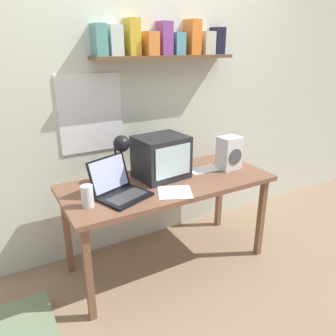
{
  "coord_description": "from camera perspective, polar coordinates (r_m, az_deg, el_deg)",
  "views": [
    {
      "loc": [
        -1.09,
        -1.93,
        1.65
      ],
      "look_at": [
        0.0,
        0.0,
        0.81
      ],
      "focal_mm": 35.0,
      "sensor_mm": 36.0,
      "label": 1
    }
  ],
  "objects": [
    {
      "name": "desk_lamp",
      "position": [
        2.34,
        -8.23,
        3.28
      ],
      "size": [
        0.15,
        0.19,
        0.35
      ],
      "rotation": [
        0.0,
        0.0,
        0.37
      ],
      "color": "black",
      "rests_on": "corner_desk"
    },
    {
      "name": "loose_paper_near_monitor",
      "position": [
        2.22,
        1.2,
        -4.24
      ],
      "size": [
        0.29,
        0.29,
        0.0
      ],
      "rotation": [
        0.0,
        0.0,
        -0.42
      ],
      "color": "white",
      "rests_on": "corner_desk"
    },
    {
      "name": "laptop",
      "position": [
        2.18,
        -8.69,
        -3.24
      ],
      "size": [
        0.4,
        0.39,
        0.24
      ],
      "rotation": [
        0.0,
        0.0,
        0.36
      ],
      "color": "black",
      "rests_on": "corner_desk"
    },
    {
      "name": "crt_monitor",
      "position": [
        2.43,
        -1.17,
        1.92
      ],
      "size": [
        0.39,
        0.34,
        0.32
      ],
      "rotation": [
        0.0,
        0.0,
        0.1
      ],
      "color": "#232326",
      "rests_on": "corner_desk"
    },
    {
      "name": "juice_glass",
      "position": [
        2.07,
        -13.86,
        -4.97
      ],
      "size": [
        0.08,
        0.08,
        0.14
      ],
      "color": "white",
      "rests_on": "corner_desk"
    },
    {
      "name": "printed_handout",
      "position": [
        2.64,
        6.2,
        -0.21
      ],
      "size": [
        0.26,
        0.17,
        0.0
      ],
      "rotation": [
        0.0,
        0.0,
        -0.04
      ],
      "color": "white",
      "rests_on": "corner_desk"
    },
    {
      "name": "corner_desk",
      "position": [
        2.44,
        0.0,
        -3.62
      ],
      "size": [
        1.54,
        0.67,
        0.71
      ],
      "color": "brown",
      "rests_on": "ground_plane"
    },
    {
      "name": "back_wall",
      "position": [
        2.67,
        -5.12,
        13.3
      ],
      "size": [
        5.6,
        0.24,
        2.6
      ],
      "color": "silver",
      "rests_on": "ground_plane"
    },
    {
      "name": "space_heater",
      "position": [
        2.66,
        10.62,
        2.62
      ],
      "size": [
        0.18,
        0.15,
        0.26
      ],
      "rotation": [
        0.0,
        0.0,
        0.07
      ],
      "color": "white",
      "rests_on": "corner_desk"
    },
    {
      "name": "ground_plane",
      "position": [
        2.77,
        0.0,
        -15.92
      ],
      "size": [
        12.0,
        12.0,
        0.0
      ],
      "primitive_type": "plane",
      "color": "#93775C"
    }
  ]
}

